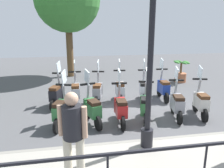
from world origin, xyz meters
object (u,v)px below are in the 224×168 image
object	(u,v)px
scooter_far_4	(76,91)
scooter_far_1	(144,89)
scooter_near_3	(121,108)
lamp_post_near	(151,53)
scooter_far_0	(163,87)
scooter_far_2	(120,89)
scooter_near_4	(92,109)
potted_palm	(181,73)
scooter_far_3	(98,91)
scooter_near_5	(62,110)
scooter_near_1	(177,103)
scooter_near_0	(201,102)
pedestrian_distant	(73,132)
scooter_near_2	(145,106)
scooter_far_5	(57,93)

from	to	relation	value
scooter_far_4	scooter_far_1	bearing A→B (deg)	-92.15
scooter_near_3	scooter_far_4	size ratio (longest dim) A/B	1.00
lamp_post_near	scooter_far_0	bearing A→B (deg)	-28.07
scooter_far_2	lamp_post_near	bearing A→B (deg)	-174.93
scooter_near_4	potted_palm	bearing A→B (deg)	-66.36
lamp_post_near	scooter_near_3	size ratio (longest dim) A/B	2.99
scooter_far_3	potted_palm	bearing A→B (deg)	-48.22
potted_palm	scooter_near_3	size ratio (longest dim) A/B	0.69
scooter_near_5	scooter_far_1	bearing A→B (deg)	-43.63
scooter_near_5	scooter_far_4	world-z (taller)	same
scooter_near_1	scooter_near_4	size ratio (longest dim) A/B	1.00
potted_palm	scooter_near_1	bearing A→B (deg)	151.71
lamp_post_near	scooter_near_0	size ratio (longest dim) A/B	2.99
scooter_near_4	scooter_near_5	size ratio (longest dim) A/B	1.00
scooter_near_4	scooter_far_3	world-z (taller)	same
lamp_post_near	pedestrian_distant	distance (m)	2.12
scooter_far_2	scooter_far_4	bearing A→B (deg)	96.02
scooter_far_0	scooter_near_2	bearing A→B (deg)	147.92
scooter_far_2	scooter_far_0	bearing A→B (deg)	-84.55
scooter_near_5	scooter_far_1	size ratio (longest dim) A/B	1.00
scooter_near_1	scooter_near_3	bearing A→B (deg)	105.27
potted_palm	scooter_far_5	size ratio (longest dim) A/B	0.69
scooter_far_1	pedestrian_distant	bearing A→B (deg)	163.63
pedestrian_distant	potted_palm	world-z (taller)	pedestrian_distant
scooter_near_1	scooter_far_0	distance (m)	1.74
scooter_far_3	scooter_near_4	bearing A→B (deg)	-178.75
scooter_near_4	pedestrian_distant	bearing A→B (deg)	151.08
lamp_post_near	scooter_far_1	distance (m)	3.81
scooter_near_4	scooter_far_1	xyz separation A→B (m)	(1.65, -2.04, 0.00)
scooter_near_1	scooter_far_5	world-z (taller)	same
scooter_near_1	scooter_near_4	bearing A→B (deg)	102.45
pedestrian_distant	potted_palm	xyz separation A→B (m)	(6.64, -5.29, -0.63)
scooter_near_2	pedestrian_distant	bearing A→B (deg)	157.98
scooter_near_2	scooter_far_5	xyz separation A→B (m)	(1.68, 2.61, 0.00)
scooter_near_3	scooter_near_4	size ratio (longest dim) A/B	1.00
lamp_post_near	scooter_near_2	size ratio (longest dim) A/B	2.99
scooter_near_2	scooter_far_1	distance (m)	1.77
lamp_post_near	scooter_near_0	xyz separation A→B (m)	(1.59, -2.26, -1.72)
scooter_far_3	scooter_far_0	bearing A→B (deg)	-77.00
scooter_near_3	scooter_far_1	bearing A→B (deg)	-32.51
scooter_near_2	scooter_far_4	xyz separation A→B (m)	(1.82, 1.97, 0.00)
scooter_near_5	potted_palm	bearing A→B (deg)	-36.73
pedestrian_distant	scooter_far_5	bearing A→B (deg)	-151.41
pedestrian_distant	scooter_near_1	world-z (taller)	pedestrian_distant
scooter_near_1	scooter_near_5	xyz separation A→B (m)	(0.05, 3.37, 0.00)
potted_palm	scooter_near_2	distance (m)	5.30
scooter_near_4	scooter_far_0	bearing A→B (deg)	-76.25
pedestrian_distant	scooter_near_1	bearing A→B (deg)	149.94
lamp_post_near	scooter_far_2	xyz separation A→B (m)	(3.35, -0.11, -1.72)
scooter_near_1	scooter_far_3	distance (m)	2.78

